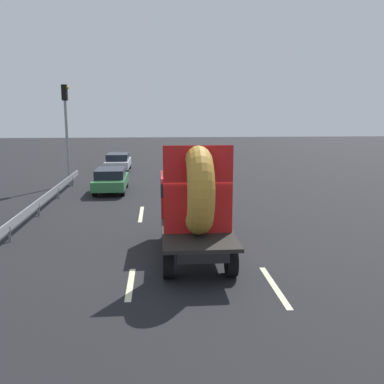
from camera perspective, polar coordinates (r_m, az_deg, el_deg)
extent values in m
plane|color=black|center=(13.45, 0.72, -8.44)|extent=(120.00, 120.00, 0.00)
cylinder|color=black|center=(14.78, -3.49, -4.96)|extent=(0.28, 0.84, 0.84)
cylinder|color=black|center=(14.90, 3.08, -4.83)|extent=(0.28, 0.84, 0.84)
cylinder|color=black|center=(11.67, -3.18, -9.30)|extent=(0.28, 0.84, 0.84)
cylinder|color=black|center=(11.82, 5.19, -9.06)|extent=(0.28, 0.84, 0.84)
cube|color=black|center=(13.14, 0.35, -5.05)|extent=(1.30, 5.23, 0.25)
cube|color=maroon|center=(14.54, -0.20, -0.26)|extent=(2.00, 1.96, 1.35)
cube|color=black|center=(14.43, -0.18, 0.86)|extent=(2.02, 1.87, 0.44)
cube|color=black|center=(12.15, 0.75, -5.51)|extent=(2.00, 3.27, 0.10)
cube|color=black|center=(13.53, 0.13, -1.20)|extent=(1.80, 0.08, 1.10)
torus|color=#B7842D|center=(11.71, 0.83, 0.25)|extent=(0.71, 2.43, 2.43)
cube|color=red|center=(11.71, 0.83, 0.25)|extent=(1.90, 0.03, 2.43)
cylinder|color=black|center=(25.52, -11.99, 1.22)|extent=(0.21, 0.60, 0.60)
cylinder|color=black|center=(25.38, -8.70, 1.28)|extent=(0.21, 0.60, 0.60)
cylinder|color=black|center=(23.06, -12.78, 0.19)|extent=(0.21, 0.60, 0.60)
cylinder|color=black|center=(22.89, -9.14, 0.24)|extent=(0.21, 0.60, 0.60)
cube|color=#33723F|center=(24.16, -10.66, 1.36)|extent=(1.69, 3.95, 0.52)
cube|color=black|center=(23.99, -10.73, 2.49)|extent=(1.52, 2.21, 0.47)
cylinder|color=gray|center=(26.63, -16.17, 6.18)|extent=(0.16, 0.16, 4.99)
cube|color=black|center=(26.58, -16.51, 12.51)|extent=(0.30, 0.36, 0.90)
sphere|color=yellow|center=(26.56, -16.18, 13.13)|extent=(0.20, 0.20, 0.20)
cube|color=gray|center=(21.13, -18.40, -0.36)|extent=(0.06, 14.77, 0.32)
cylinder|color=slate|center=(16.01, -23.00, -5.14)|extent=(0.10, 0.10, 0.55)
cylinder|color=slate|center=(19.43, -19.63, -2.20)|extent=(0.10, 0.10, 0.55)
cylinder|color=slate|center=(22.94, -17.28, -0.15)|extent=(0.10, 0.10, 0.55)
cylinder|color=slate|center=(26.50, -15.56, 1.35)|extent=(0.10, 0.10, 0.55)
cube|color=beige|center=(11.50, -8.15, -11.95)|extent=(0.16, 2.15, 0.01)
cube|color=beige|center=(18.82, -6.74, -2.90)|extent=(0.16, 2.85, 0.01)
cube|color=beige|center=(11.44, 10.86, -12.16)|extent=(0.16, 2.67, 0.01)
cube|color=beige|center=(19.04, 4.41, -2.70)|extent=(0.16, 2.27, 0.01)
cylinder|color=black|center=(33.83, -10.78, 3.56)|extent=(0.21, 0.61, 0.61)
cylinder|color=black|center=(33.71, -8.29, 3.61)|extent=(0.21, 0.61, 0.61)
cylinder|color=black|center=(31.33, -11.27, 2.98)|extent=(0.21, 0.61, 0.61)
cylinder|color=black|center=(31.19, -8.58, 3.04)|extent=(0.21, 0.61, 0.61)
cube|color=silver|center=(32.47, -9.74, 3.77)|extent=(1.70, 3.97, 0.52)
cube|color=black|center=(32.33, -9.78, 4.62)|extent=(1.53, 2.22, 0.47)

